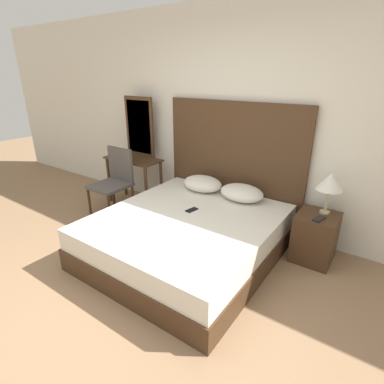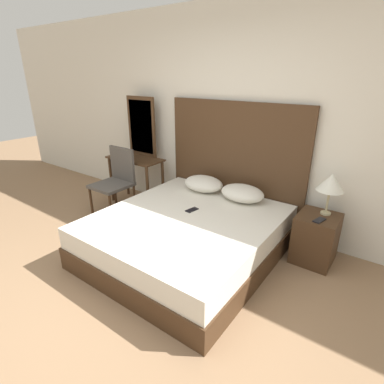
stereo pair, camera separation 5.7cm
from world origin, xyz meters
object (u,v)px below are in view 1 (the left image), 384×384
object	(u,v)px
nightstand	(315,237)
table_lamp	(330,182)
chair	(115,178)
vanity_desk	(134,168)
phone_on_nightstand	(319,219)
phone_on_bed	(192,210)
bed	(187,236)

from	to	relation	value
nightstand	table_lamp	distance (m)	0.62
table_lamp	chair	distance (m)	2.73
vanity_desk	chair	bearing A→B (deg)	-84.69
vanity_desk	chair	size ratio (longest dim) A/B	0.92
phone_on_nightstand	chair	distance (m)	2.67
nightstand	vanity_desk	size ratio (longest dim) A/B	0.61
vanity_desk	nightstand	bearing A→B (deg)	0.62
chair	vanity_desk	bearing A→B (deg)	95.31
phone_on_bed	nightstand	world-z (taller)	nightstand
bed	chair	bearing A→B (deg)	168.99
phone_on_nightstand	vanity_desk	distance (m)	2.69
chair	bed	bearing A→B (deg)	-11.01
bed	phone_on_bed	xyz separation A→B (m)	(-0.04, 0.16, 0.24)
phone_on_bed	table_lamp	size ratio (longest dim) A/B	0.36
nightstand	chair	bearing A→B (deg)	-170.50
bed	phone_on_bed	distance (m)	0.29
table_lamp	vanity_desk	size ratio (longest dim) A/B	0.51
table_lamp	vanity_desk	world-z (taller)	table_lamp
nightstand	vanity_desk	bearing A→B (deg)	-179.38
phone_on_nightstand	bed	bearing A→B (deg)	-153.05
table_lamp	phone_on_nightstand	distance (m)	0.39
table_lamp	phone_on_nightstand	xyz separation A→B (m)	(-0.01, -0.20, -0.34)
table_lamp	phone_on_nightstand	world-z (taller)	table_lamp
bed	nightstand	xyz separation A→B (m)	(1.17, 0.72, 0.03)
nightstand	table_lamp	bearing A→B (deg)	66.42
phone_on_bed	phone_on_nightstand	world-z (taller)	phone_on_nightstand
phone_on_bed	chair	distance (m)	1.41
nightstand	chair	distance (m)	2.67
bed	chair	size ratio (longest dim) A/B	2.08
bed	vanity_desk	bearing A→B (deg)	155.03
nightstand	table_lamp	xyz separation A→B (m)	(0.04, 0.09, 0.61)
nightstand	phone_on_nightstand	distance (m)	0.29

